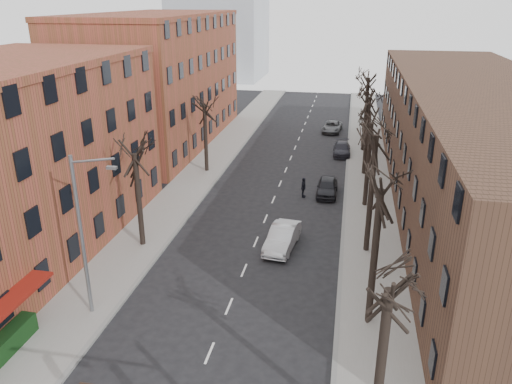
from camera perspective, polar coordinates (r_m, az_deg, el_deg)
The scene contains 18 objects.
sidewalk_left at distance 50.54m, azimuth -5.75°, elevation 2.81°, with size 4.00×90.00×0.15m, color gray.
sidewalk_right at distance 48.64m, azimuth 12.66°, elevation 1.63°, with size 4.00×90.00×0.15m, color gray.
building_left_far at distance 59.78m, azimuth -11.09°, elevation 12.26°, with size 12.00×28.00×14.00m, color brown.
building_right at distance 43.54m, azimuth 23.90°, elevation 4.78°, with size 12.00×50.00×10.00m, color #462E21.
awning_left at distance 27.89m, azimuth -26.33°, elevation -16.44°, with size 1.20×7.00×0.15m, color maroon.
tree_right_b at distance 28.02m, azimuth 12.67°, elevation -14.27°, with size 5.20×5.20×10.80m, color black, non-canonical shape.
tree_right_c at distance 34.86m, azimuth 12.43°, elevation -6.65°, with size 5.20×5.20×11.60m, color black, non-canonical shape.
tree_right_d at distance 42.11m, azimuth 12.28°, elevation -1.59°, with size 5.20×5.20×10.00m, color black, non-canonical shape.
tree_right_e at distance 49.59m, azimuth 12.17°, elevation 1.96°, with size 5.20×5.20×10.80m, color black, non-canonical shape.
tree_right_f at distance 57.21m, azimuth 12.09°, elevation 4.58°, with size 5.20×5.20×11.60m, color black, non-canonical shape.
tree_left_a at distance 35.71m, azimuth -12.77°, elevation -5.97°, with size 5.20×5.20×9.50m, color black, non-canonical shape.
tree_left_b at distance 49.55m, azimuth -5.63°, elevation 2.33°, with size 5.20×5.20×9.50m, color black, non-canonical shape.
streetlight at distance 26.94m, azimuth -19.09°, elevation -4.16°, with size 2.45×0.22×9.03m.
silver_sedan at distance 34.23m, azimuth 3.03°, elevation -5.21°, with size 1.66×4.75×1.56m, color #BABCC1.
parked_car_near at distance 43.70m, azimuth 8.14°, elevation 0.59°, with size 1.73×4.30×1.47m, color black.
parked_car_mid at distance 55.34m, azimuth 9.78°, elevation 4.88°, with size 1.82×4.47×1.30m, color #212129.
parked_car_far at distance 64.85m, azimuth 8.70°, elevation 7.38°, with size 2.18×4.72×1.31m, color #4F5156.
pedestrian_crossing at distance 42.88m, azimuth 5.44°, elevation 0.51°, with size 1.03×0.43×1.76m, color black.
Camera 1 is at (5.90, -10.87, 16.10)m, focal length 35.00 mm.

